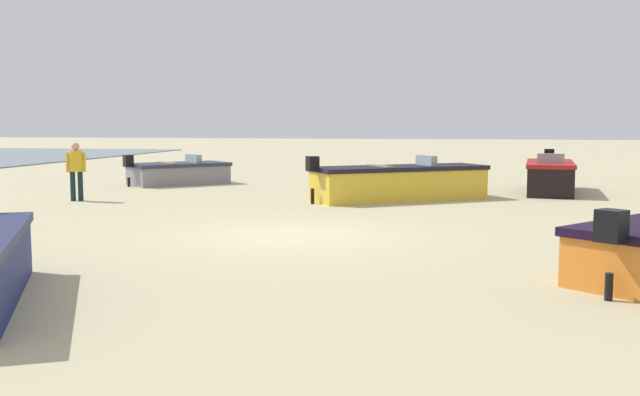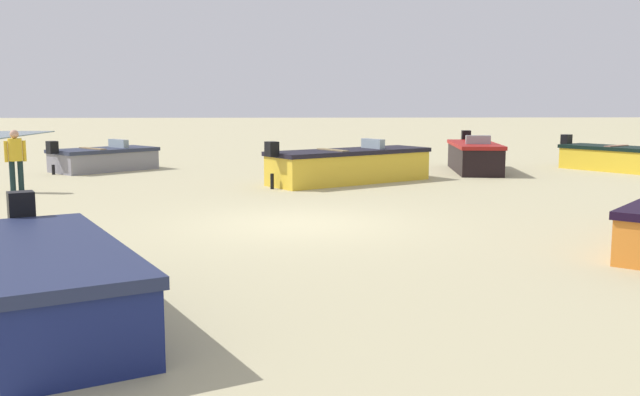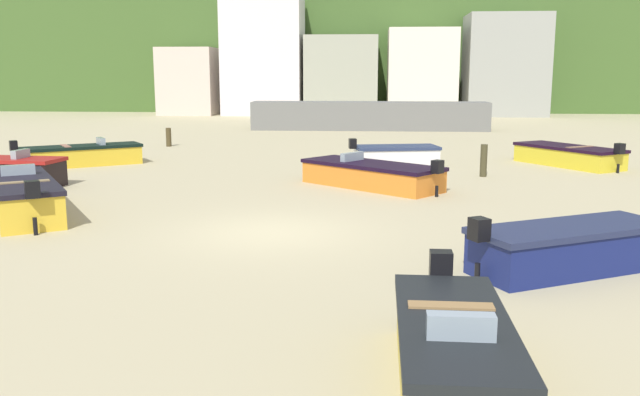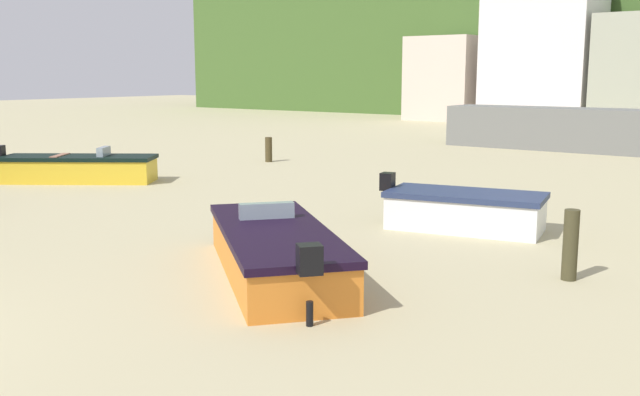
% 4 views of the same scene
% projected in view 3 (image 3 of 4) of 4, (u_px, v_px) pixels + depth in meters
% --- Properties ---
extents(ground_plane, '(160.00, 160.00, 0.00)m').
position_uv_depth(ground_plane, '(271.00, 232.00, 15.81)').
color(ground_plane, tan).
extents(headland_hill, '(90.00, 32.00, 17.29)m').
position_uv_depth(headland_hill, '(352.00, 32.00, 78.96)').
color(headland_hill, '#405F29').
rests_on(headland_hill, ground).
extents(harbor_pier, '(15.74, 2.40, 1.87)m').
position_uv_depth(harbor_pier, '(369.00, 116.00, 44.89)').
color(harbor_pier, slate).
rests_on(harbor_pier, ground).
extents(townhouse_left, '(5.04, 5.34, 6.07)m').
position_uv_depth(townhouse_left, '(190.00, 81.00, 62.10)').
color(townhouse_left, beige).
rests_on(townhouse_left, ground).
extents(townhouse_centre_left, '(7.12, 5.34, 10.56)m').
position_uv_depth(townhouse_centre_left, '(264.00, 57.00, 61.17)').
color(townhouse_centre_left, silver).
rests_on(townhouse_centre_left, ground).
extents(townhouse_centre, '(6.51, 5.12, 7.08)m').
position_uv_depth(townhouse_centre, '(342.00, 76.00, 60.85)').
color(townhouse_centre, '#9C9F8A').
rests_on(townhouse_centre, ground).
extents(townhouse_centre_right, '(6.07, 5.31, 7.67)m').
position_uv_depth(townhouse_centre_right, '(422.00, 73.00, 60.35)').
color(townhouse_centre_right, beige).
rests_on(townhouse_centre_right, ground).
extents(townhouse_right, '(6.99, 5.63, 8.92)m').
position_uv_depth(townhouse_right, '(505.00, 65.00, 59.85)').
color(townhouse_right, '#979990').
rests_on(townhouse_right, ground).
extents(boat_yellow_0, '(3.86, 4.73, 1.13)m').
position_uv_depth(boat_yellow_0, '(568.00, 156.00, 27.28)').
color(boat_yellow_0, gold).
rests_on(boat_yellow_0, ground).
extents(boat_navy_1, '(4.15, 3.07, 1.20)m').
position_uv_depth(boat_navy_1, '(569.00, 248.00, 12.64)').
color(boat_navy_1, navy).
rests_on(boat_navy_1, ground).
extents(boat_yellow_2, '(4.68, 3.88, 1.15)m').
position_uv_depth(boat_yellow_2, '(81.00, 155.00, 27.28)').
color(boat_yellow_2, gold).
rests_on(boat_yellow_2, ground).
extents(boat_black_3, '(4.28, 1.76, 1.28)m').
position_uv_depth(boat_black_3, '(3.00, 172.00, 22.25)').
color(boat_black_3, black).
rests_on(boat_black_3, ground).
extents(boat_orange_4, '(4.87, 4.45, 1.13)m').
position_uv_depth(boat_orange_4, '(371.00, 175.00, 22.07)').
color(boat_orange_4, orange).
rests_on(boat_orange_4, ground).
extents(boat_white_5, '(3.72, 2.22, 1.15)m').
position_uv_depth(boat_white_5, '(396.00, 156.00, 27.10)').
color(boat_white_5, white).
rests_on(boat_white_5, ground).
extents(boat_yellow_6, '(4.02, 5.02, 1.28)m').
position_uv_depth(boat_yellow_6, '(23.00, 197.00, 17.71)').
color(boat_yellow_6, gold).
rests_on(boat_yellow_6, ground).
extents(boat_yellow_7, '(1.36, 3.74, 1.18)m').
position_uv_depth(boat_yellow_7, '(453.00, 351.00, 7.92)').
color(boat_yellow_7, gold).
rests_on(boat_yellow_7, ground).
extents(mooring_post_near_water, '(0.25, 0.25, 1.18)m').
position_uv_depth(mooring_post_near_water, '(484.00, 161.00, 24.34)').
color(mooring_post_near_water, '#3F3B24').
rests_on(mooring_post_near_water, ground).
extents(mooring_post_mid_beach, '(0.27, 0.27, 0.95)m').
position_uv_depth(mooring_post_mid_beach, '(169.00, 137.00, 34.60)').
color(mooring_post_mid_beach, '#433920').
rests_on(mooring_post_mid_beach, ground).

